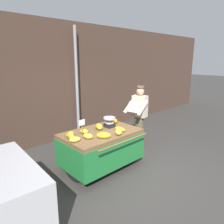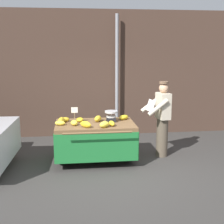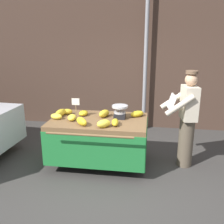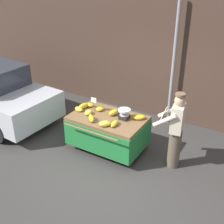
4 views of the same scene
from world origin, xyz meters
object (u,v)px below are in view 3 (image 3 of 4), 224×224
at_px(banana_bunch_1, 67,112).
at_px(vendor_person, 187,119).
at_px(banana_bunch_0, 83,113).
at_px(banana_bunch_3, 115,122).
at_px(banana_bunch_5, 137,114).
at_px(weighing_scale, 120,112).
at_px(banana_bunch_8, 104,124).
at_px(banana_bunch_9, 72,118).
at_px(banana_cart, 99,131).
at_px(banana_bunch_2, 82,121).
at_px(street_pole, 145,63).
at_px(banana_bunch_4, 104,113).
at_px(price_sign, 76,103).
at_px(banana_bunch_7, 61,113).
at_px(banana_bunch_6, 56,116).

distance_m(banana_bunch_1, vendor_person, 2.17).
distance_m(banana_bunch_0, banana_bunch_3, 0.78).
xyz_separation_m(banana_bunch_3, banana_bunch_5, (0.33, 0.52, 0.00)).
xyz_separation_m(banana_bunch_0, banana_bunch_3, (0.65, -0.44, 0.00)).
distance_m(weighing_scale, banana_bunch_8, 0.54).
bearing_deg(weighing_scale, banana_bunch_9, -163.23).
height_order(banana_bunch_0, banana_bunch_9, banana_bunch_9).
bearing_deg(banana_cart, banana_bunch_3, -38.36).
bearing_deg(banana_bunch_9, banana_bunch_5, 19.33).
height_order(weighing_scale, banana_bunch_2, weighing_scale).
relative_size(street_pole, banana_cart, 1.96).
height_order(banana_bunch_5, banana_bunch_8, banana_bunch_8).
xyz_separation_m(banana_bunch_1, banana_bunch_2, (0.43, -0.55, 0.01)).
bearing_deg(banana_bunch_4, price_sign, -172.80).
height_order(street_pole, banana_bunch_7, street_pole).
bearing_deg(banana_bunch_0, banana_bunch_7, -165.17).
relative_size(banana_bunch_5, banana_bunch_7, 0.92).
relative_size(banana_bunch_4, banana_bunch_5, 1.00).
distance_m(banana_bunch_2, banana_bunch_5, 1.06).
xyz_separation_m(banana_cart, banana_bunch_0, (-0.32, 0.18, 0.27)).
xyz_separation_m(banana_bunch_1, banana_bunch_8, (0.81, -0.59, 0.01)).
bearing_deg(banana_bunch_3, banana_bunch_0, 145.92).
relative_size(banana_bunch_6, banana_bunch_9, 0.97).
height_order(banana_bunch_0, banana_bunch_1, banana_bunch_1).
distance_m(banana_bunch_6, vendor_person, 2.27).
height_order(street_pole, banana_bunch_1, street_pole).
xyz_separation_m(banana_bunch_0, banana_bunch_8, (0.48, -0.56, 0.02)).
relative_size(banana_bunch_5, banana_bunch_9, 1.22).
relative_size(street_pole, banana_bunch_8, 13.81).
distance_m(banana_bunch_5, banana_bunch_7, 1.39).
bearing_deg(banana_bunch_2, vendor_person, 16.72).
height_order(weighing_scale, banana_bunch_9, weighing_scale).
height_order(banana_bunch_4, banana_bunch_7, banana_bunch_7).
distance_m(banana_cart, price_sign, 0.65).
relative_size(banana_bunch_1, banana_bunch_2, 0.73).
bearing_deg(banana_bunch_1, price_sign, -29.03).
height_order(street_pole, banana_bunch_4, street_pole).
height_order(banana_bunch_6, vendor_person, vendor_person).
bearing_deg(street_pole, banana_bunch_6, -125.51).
bearing_deg(weighing_scale, banana_bunch_0, 174.72).
bearing_deg(banana_bunch_7, banana_bunch_8, -27.61).
xyz_separation_m(banana_bunch_1, vendor_person, (2.17, -0.02, -0.04)).
bearing_deg(street_pole, banana_bunch_4, -110.16).
distance_m(banana_bunch_1, banana_bunch_7, 0.15).
distance_m(banana_bunch_4, banana_bunch_5, 0.60).
height_order(price_sign, banana_bunch_9, price_sign).
bearing_deg(banana_bunch_2, banana_bunch_5, 34.46).
bearing_deg(banana_bunch_1, weighing_scale, -5.25).
bearing_deg(street_pole, banana_bunch_2, -112.43).
bearing_deg(banana_bunch_6, banana_bunch_5, 14.32).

